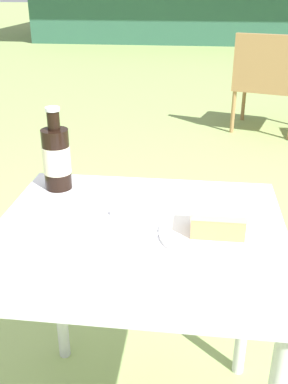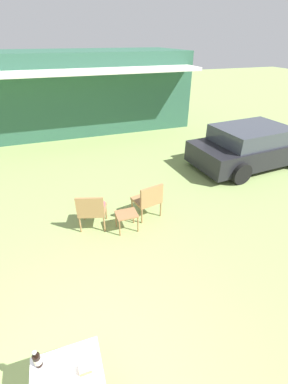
% 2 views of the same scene
% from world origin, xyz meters
% --- Properties ---
extents(cabin_building, '(9.70, 5.11, 3.11)m').
position_xyz_m(cabin_building, '(1.24, 11.03, 1.57)').
color(cabin_building, '#2D5B47').
rests_on(cabin_building, ground_plane).
extents(parked_car, '(4.15, 2.27, 1.26)m').
position_xyz_m(parked_car, '(6.10, 4.77, 0.62)').
color(parked_car, black).
rests_on(parked_car, ground_plane).
extents(wicker_chair_cushioned, '(0.68, 0.64, 0.86)m').
position_xyz_m(wicker_chair_cushioned, '(0.73, 3.16, 0.48)').
color(wicker_chair_cushioned, '#9E7547').
rests_on(wicker_chair_cushioned, ground_plane).
extents(wicker_chair_plain, '(0.66, 0.61, 0.86)m').
position_xyz_m(wicker_chair_plain, '(2.00, 3.13, 0.49)').
color(wicker_chair_plain, '#9E7547').
rests_on(wicker_chair_plain, ground_plane).
extents(garden_side_table, '(0.45, 0.37, 0.42)m').
position_xyz_m(garden_side_table, '(1.40, 2.85, 0.36)').
color(garden_side_table, '#996B42').
rests_on(garden_side_table, ground_plane).
extents(patio_table, '(0.71, 0.61, 0.71)m').
position_xyz_m(patio_table, '(0.00, 0.00, 0.62)').
color(patio_table, silver).
rests_on(patio_table, ground_plane).
extents(cake_on_plate, '(0.22, 0.22, 0.07)m').
position_xyz_m(cake_on_plate, '(0.17, -0.02, 0.74)').
color(cake_on_plate, white).
rests_on(cake_on_plate, patio_table).
extents(cola_bottle_near, '(0.08, 0.08, 0.24)m').
position_xyz_m(cola_bottle_near, '(-0.26, 0.21, 0.80)').
color(cola_bottle_near, black).
rests_on(cola_bottle_near, patio_table).
extents(fork, '(0.20, 0.02, 0.01)m').
position_xyz_m(fork, '(0.11, -0.03, 0.71)').
color(fork, silver).
rests_on(fork, patio_table).
extents(loose_bottle_cap, '(0.03, 0.03, 0.01)m').
position_xyz_m(loose_bottle_cap, '(-0.07, 0.06, 0.71)').
color(loose_bottle_cap, silver).
rests_on(loose_bottle_cap, patio_table).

